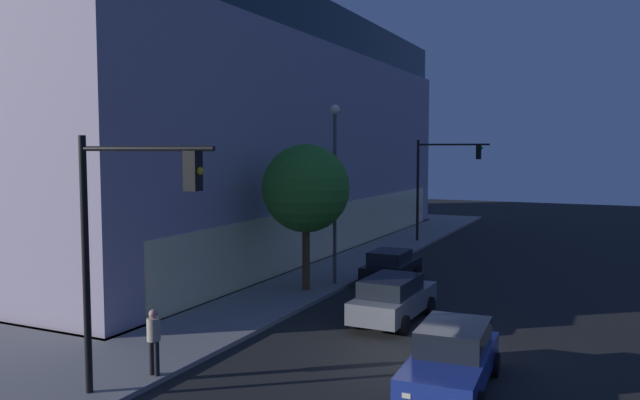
{
  "coord_description": "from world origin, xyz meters",
  "views": [
    {
      "loc": [
        -17.51,
        -5.3,
        6.18
      ],
      "look_at": [
        5.27,
        5.36,
        4.17
      ],
      "focal_mm": 35.19,
      "sensor_mm": 36.0,
      "label": 1
    }
  ],
  "objects_px": {
    "street_lamp_sidewalk": "(335,172)",
    "car_blue": "(452,357)",
    "car_grey": "(393,298)",
    "sidewalk_tree": "(306,189)",
    "traffic_light_near_corner": "(122,224)",
    "pedestrian_waiting": "(154,336)",
    "modern_building": "(151,134)",
    "car_black": "(391,266)",
    "traffic_light_far_corner": "(439,173)"
  },
  "relations": [
    {
      "from": "street_lamp_sidewalk",
      "to": "car_blue",
      "type": "relative_size",
      "value": 1.65
    },
    {
      "from": "car_grey",
      "to": "sidewalk_tree",
      "type": "bearing_deg",
      "value": 60.21
    },
    {
      "from": "traffic_light_near_corner",
      "to": "pedestrian_waiting",
      "type": "relative_size",
      "value": 3.56
    },
    {
      "from": "modern_building",
      "to": "pedestrian_waiting",
      "type": "height_order",
      "value": "modern_building"
    },
    {
      "from": "car_black",
      "to": "pedestrian_waiting",
      "type": "bearing_deg",
      "value": 172.77
    },
    {
      "from": "traffic_light_near_corner",
      "to": "car_grey",
      "type": "bearing_deg",
      "value": -19.69
    },
    {
      "from": "street_lamp_sidewalk",
      "to": "pedestrian_waiting",
      "type": "distance_m",
      "value": 13.33
    },
    {
      "from": "traffic_light_near_corner",
      "to": "sidewalk_tree",
      "type": "height_order",
      "value": "traffic_light_near_corner"
    },
    {
      "from": "modern_building",
      "to": "pedestrian_waiting",
      "type": "xyz_separation_m",
      "value": [
        -21.14,
        -17.8,
        -6.04
      ]
    },
    {
      "from": "sidewalk_tree",
      "to": "car_black",
      "type": "bearing_deg",
      "value": -39.62
    },
    {
      "from": "traffic_light_near_corner",
      "to": "car_black",
      "type": "height_order",
      "value": "traffic_light_near_corner"
    },
    {
      "from": "traffic_light_far_corner",
      "to": "car_grey",
      "type": "bearing_deg",
      "value": -170.23
    },
    {
      "from": "pedestrian_waiting",
      "to": "car_grey",
      "type": "xyz_separation_m",
      "value": [
        8.24,
        -3.96,
        -0.35
      ]
    },
    {
      "from": "car_blue",
      "to": "car_black",
      "type": "relative_size",
      "value": 1.19
    },
    {
      "from": "traffic_light_far_corner",
      "to": "street_lamp_sidewalk",
      "type": "height_order",
      "value": "street_lamp_sidewalk"
    },
    {
      "from": "modern_building",
      "to": "pedestrian_waiting",
      "type": "distance_m",
      "value": 28.28
    },
    {
      "from": "traffic_light_near_corner",
      "to": "traffic_light_far_corner",
      "type": "height_order",
      "value": "traffic_light_far_corner"
    },
    {
      "from": "traffic_light_near_corner",
      "to": "pedestrian_waiting",
      "type": "xyz_separation_m",
      "value": [
        1.57,
        0.45,
        -3.19
      ]
    },
    {
      "from": "pedestrian_waiting",
      "to": "car_black",
      "type": "xyz_separation_m",
      "value": [
        14.36,
        -1.82,
        -0.41
      ]
    },
    {
      "from": "modern_building",
      "to": "car_blue",
      "type": "height_order",
      "value": "modern_building"
    },
    {
      "from": "street_lamp_sidewalk",
      "to": "sidewalk_tree",
      "type": "height_order",
      "value": "street_lamp_sidewalk"
    },
    {
      "from": "traffic_light_near_corner",
      "to": "street_lamp_sidewalk",
      "type": "distance_m",
      "value": 14.34
    },
    {
      "from": "traffic_light_near_corner",
      "to": "street_lamp_sidewalk",
      "type": "xyz_separation_m",
      "value": [
        14.3,
        0.77,
        0.78
      ]
    },
    {
      "from": "modern_building",
      "to": "traffic_light_near_corner",
      "type": "bearing_deg",
      "value": -141.21
    },
    {
      "from": "street_lamp_sidewalk",
      "to": "car_black",
      "type": "xyz_separation_m",
      "value": [
        1.63,
        -2.14,
        -4.38
      ]
    },
    {
      "from": "car_blue",
      "to": "car_grey",
      "type": "height_order",
      "value": "car_grey"
    },
    {
      "from": "car_grey",
      "to": "car_black",
      "type": "bearing_deg",
      "value": 19.29
    },
    {
      "from": "traffic_light_far_corner",
      "to": "sidewalk_tree",
      "type": "relative_size",
      "value": 1.07
    },
    {
      "from": "traffic_light_near_corner",
      "to": "traffic_light_far_corner",
      "type": "distance_m",
      "value": 29.17
    },
    {
      "from": "modern_building",
      "to": "pedestrian_waiting",
      "type": "bearing_deg",
      "value": -139.9
    },
    {
      "from": "car_blue",
      "to": "modern_building",
      "type": "bearing_deg",
      "value": 53.96
    },
    {
      "from": "pedestrian_waiting",
      "to": "car_blue",
      "type": "bearing_deg",
      "value": -68.88
    },
    {
      "from": "sidewalk_tree",
      "to": "car_grey",
      "type": "distance_m",
      "value": 6.72
    },
    {
      "from": "traffic_light_near_corner",
      "to": "traffic_light_far_corner",
      "type": "xyz_separation_m",
      "value": [
        29.17,
        -0.18,
        0.27
      ]
    },
    {
      "from": "traffic_light_far_corner",
      "to": "pedestrian_waiting",
      "type": "relative_size",
      "value": 3.73
    },
    {
      "from": "car_blue",
      "to": "street_lamp_sidewalk",
      "type": "bearing_deg",
      "value": 37.79
    },
    {
      "from": "street_lamp_sidewalk",
      "to": "car_blue",
      "type": "xyz_separation_m",
      "value": [
        -9.88,
        -7.66,
        -4.37
      ]
    },
    {
      "from": "traffic_light_near_corner",
      "to": "car_grey",
      "type": "height_order",
      "value": "traffic_light_near_corner"
    },
    {
      "from": "modern_building",
      "to": "car_black",
      "type": "height_order",
      "value": "modern_building"
    },
    {
      "from": "traffic_light_near_corner",
      "to": "street_lamp_sidewalk",
      "type": "bearing_deg",
      "value": 3.07
    },
    {
      "from": "traffic_light_far_corner",
      "to": "sidewalk_tree",
      "type": "distance_m",
      "value": 16.64
    },
    {
      "from": "car_grey",
      "to": "car_black",
      "type": "xyz_separation_m",
      "value": [
        6.12,
        2.14,
        -0.06
      ]
    },
    {
      "from": "pedestrian_waiting",
      "to": "traffic_light_far_corner",
      "type": "bearing_deg",
      "value": -1.31
    },
    {
      "from": "traffic_light_near_corner",
      "to": "sidewalk_tree",
      "type": "distance_m",
      "value": 12.69
    },
    {
      "from": "pedestrian_waiting",
      "to": "car_grey",
      "type": "distance_m",
      "value": 9.15
    },
    {
      "from": "traffic_light_far_corner",
      "to": "modern_building",
      "type": "bearing_deg",
      "value": 109.33
    },
    {
      "from": "car_blue",
      "to": "car_black",
      "type": "distance_m",
      "value": 12.78
    },
    {
      "from": "street_lamp_sidewalk",
      "to": "sidewalk_tree",
      "type": "xyz_separation_m",
      "value": [
        -1.69,
        0.61,
        -0.66
      ]
    },
    {
      "from": "sidewalk_tree",
      "to": "traffic_light_far_corner",
      "type": "bearing_deg",
      "value": -5.37
    },
    {
      "from": "modern_building",
      "to": "sidewalk_tree",
      "type": "distance_m",
      "value": 19.85
    }
  ]
}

